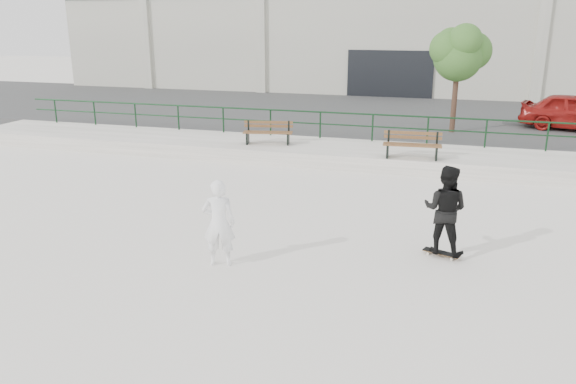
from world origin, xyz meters
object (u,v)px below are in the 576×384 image
(skateboard, at_px, (441,253))
(standing_skater, at_px, (445,210))
(bench_left, at_px, (268,133))
(bench_right, at_px, (412,145))
(seated_skater, at_px, (219,223))
(tree, at_px, (459,51))

(skateboard, height_order, standing_skater, standing_skater)
(bench_left, relative_size, standing_skater, 0.98)
(bench_left, bearing_deg, skateboard, -61.71)
(bench_right, bearing_deg, seated_skater, -113.75)
(bench_left, height_order, skateboard, bench_left)
(seated_skater, bearing_deg, skateboard, -174.93)
(standing_skater, bearing_deg, seated_skater, 35.31)
(bench_left, distance_m, skateboard, 10.04)
(bench_right, distance_m, seated_skater, 9.13)
(skateboard, distance_m, standing_skater, 0.97)
(bench_right, relative_size, skateboard, 2.37)
(bench_right, distance_m, skateboard, 7.01)
(tree, xyz_separation_m, standing_skater, (0.03, -11.98, -2.63))
(bench_right, bearing_deg, standing_skater, -83.68)
(tree, relative_size, seated_skater, 2.34)
(bench_right, height_order, seated_skater, seated_skater)
(bench_left, bearing_deg, bench_right, -20.49)
(bench_left, xyz_separation_m, skateboard, (6.47, -7.63, -0.83))
(bench_right, bearing_deg, bench_left, 167.59)
(tree, bearing_deg, standing_skater, -89.84)
(seated_skater, bearing_deg, tree, -124.25)
(skateboard, relative_size, standing_skater, 0.42)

